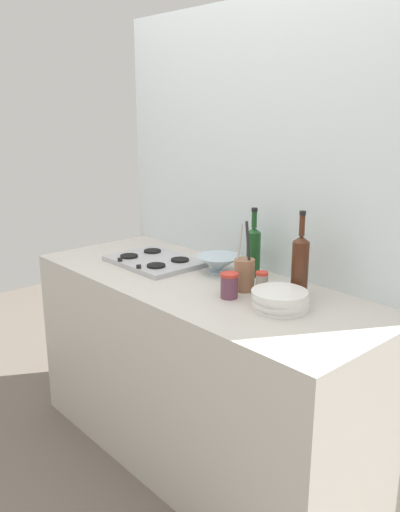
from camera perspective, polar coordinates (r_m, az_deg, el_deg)
name	(u,v)px	position (r m, az deg, el deg)	size (l,w,h in m)	color
ground_plane	(200,452)	(2.84, 0.00, -20.20)	(6.00, 6.00, 0.00)	#6B6056
counter_block	(200,371)	(2.61, 0.00, -12.16)	(1.80, 0.70, 0.90)	beige
backsplash_panel	(257,232)	(2.64, 6.15, 2.55)	(1.90, 0.06, 2.14)	silver
stovetop_hob	(154,261)	(2.71, -4.92, -0.52)	(0.46, 0.33, 0.04)	#B2B2B7
plate_stack	(281,300)	(2.12, 8.60, -4.65)	(0.22, 0.23, 0.08)	white
wine_bottle_leftmost	(253,250)	(2.49, 5.73, 0.64)	(0.07, 0.07, 0.32)	#19471E
wine_bottle_mid_left	(300,265)	(2.23, 10.63, -0.96)	(0.07, 0.07, 0.36)	#472314
mixing_bowl	(218,264)	(2.54, 1.98, -0.82)	(0.21, 0.21, 0.08)	silver
utensil_crock	(244,274)	(2.30, 4.76, -1.88)	(0.09, 0.09, 0.30)	#996B4C
condiment_jar_front	(229,285)	(2.21, 3.14, -3.15)	(0.08, 0.08, 0.11)	#66384C
condiment_jar_rear	(262,284)	(2.24, 6.61, -2.99)	(0.05, 0.05, 0.11)	#9E998C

